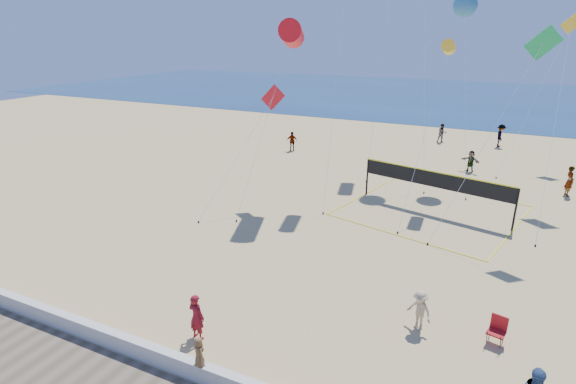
% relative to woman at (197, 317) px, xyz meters
% --- Properties ---
extents(ground, '(120.00, 120.00, 0.00)m').
position_rel_woman_xyz_m(ground, '(2.88, 1.47, -0.80)').
color(ground, tan).
rests_on(ground, ground).
extents(ocean, '(140.00, 50.00, 0.03)m').
position_rel_woman_xyz_m(ocean, '(2.88, 63.47, -0.79)').
color(ocean, navy).
rests_on(ocean, ground).
extents(woman, '(0.63, 0.46, 1.60)m').
position_rel_woman_xyz_m(woman, '(0.00, 0.00, 0.00)').
color(woman, maroon).
rests_on(woman, ground).
extents(toddler, '(0.53, 0.49, 0.90)m').
position_rel_woman_xyz_m(toddler, '(1.26, -1.58, 0.25)').
color(toddler, brown).
rests_on(toddler, seawall).
extents(bystander_b, '(1.05, 0.89, 1.42)m').
position_rel_woman_xyz_m(bystander_b, '(6.36, 3.58, -0.09)').
color(bystander_b, tan).
rests_on(bystander_b, ground).
extents(far_person_0, '(1.02, 0.70, 1.60)m').
position_rel_woman_xyz_m(far_person_0, '(-7.47, 23.28, 0.00)').
color(far_person_0, gray).
rests_on(far_person_0, ground).
extents(far_person_1, '(1.48, 0.99, 1.53)m').
position_rel_woman_xyz_m(far_person_1, '(6.41, 23.34, -0.04)').
color(far_person_1, gray).
rests_on(far_person_1, ground).
extents(far_person_2, '(0.62, 0.77, 1.85)m').
position_rel_woman_xyz_m(far_person_2, '(12.17, 20.63, 0.12)').
color(far_person_2, gray).
rests_on(far_person_2, ground).
extents(far_person_3, '(0.99, 0.90, 1.67)m').
position_rel_woman_xyz_m(far_person_3, '(3.37, 31.70, 0.04)').
color(far_person_3, gray).
rests_on(far_person_3, ground).
extents(far_person_4, '(0.81, 1.29, 1.92)m').
position_rel_woman_xyz_m(far_person_4, '(8.10, 32.22, 0.16)').
color(far_person_4, gray).
rests_on(far_person_4, ground).
extents(camp_chair, '(0.61, 0.72, 1.05)m').
position_rel_woman_xyz_m(camp_chair, '(8.75, 3.89, -0.27)').
color(camp_chair, maroon).
rests_on(camp_chair, ground).
extents(volleyball_net, '(10.28, 10.17, 2.28)m').
position_rel_woman_xyz_m(volleyball_net, '(5.16, 14.60, 0.75)').
color(volleyball_net, black).
rests_on(volleyball_net, ground).
extents(kite_0, '(2.20, 5.98, 10.03)m').
position_rel_woman_xyz_m(kite_0, '(-2.73, 13.02, 8.46)').
color(kite_0, red).
rests_on(kite_0, ground).
extents(kite_2, '(1.10, 7.10, 9.05)m').
position_rel_woman_xyz_m(kite_2, '(4.78, 16.98, 7.77)').
color(kite_2, yellow).
rests_on(kite_2, ground).
extents(kite_3, '(2.65, 5.15, 6.69)m').
position_rel_woman_xyz_m(kite_3, '(-3.80, 12.33, 4.80)').
color(kite_3, red).
rests_on(kite_3, ground).
extents(kite_4, '(4.21, 3.29, 9.68)m').
position_rel_woman_xyz_m(kite_4, '(8.83, 13.07, 7.55)').
color(kite_4, green).
rests_on(kite_4, ground).
extents(kite_7, '(2.77, 5.63, 11.65)m').
position_rel_woman_xyz_m(kite_7, '(4.91, 21.84, 10.11)').
color(kite_7, '#2A6EAF').
rests_on(kite_7, ground).
extents(kite_9, '(4.07, 6.85, 10.68)m').
position_rel_woman_xyz_m(kite_9, '(11.23, 28.67, 8.41)').
color(kite_9, yellow).
rests_on(kite_9, ground).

